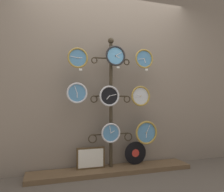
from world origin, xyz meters
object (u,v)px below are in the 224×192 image
at_px(clock_middle_left, 77,93).
at_px(clock_top_left, 78,58).
at_px(display_stand, 111,125).
at_px(clock_middle_right, 141,96).
at_px(clock_top_right, 144,59).
at_px(clock_middle_center, 109,96).
at_px(picture_frame, 91,158).
at_px(clock_bottom_right, 146,133).
at_px(vinyl_record, 135,153).
at_px(clock_top_center, 115,56).
at_px(clock_bottom_center, 111,133).

bearing_deg(clock_middle_left, clock_top_left, -69.59).
distance_m(display_stand, clock_middle_right, 0.58).
relative_size(clock_top_left, clock_top_right, 0.97).
height_order(clock_middle_left, clock_middle_center, clock_middle_left).
height_order(clock_middle_center, picture_frame, clock_middle_center).
bearing_deg(clock_top_right, clock_bottom_right, -51.52).
xyz_separation_m(clock_middle_center, vinyl_record, (0.41, 0.08, -0.80)).
bearing_deg(display_stand, picture_frame, -177.25).
bearing_deg(clock_middle_right, display_stand, 168.66).
distance_m(clock_top_left, clock_middle_left, 0.45).
relative_size(clock_top_right, picture_frame, 0.72).
relative_size(clock_middle_left, vinyl_record, 0.83).
relative_size(clock_top_center, clock_middle_center, 1.00).
height_order(clock_middle_left, clock_middle_right, clock_middle_left).
bearing_deg(clock_middle_center, clock_top_left, -179.25).
bearing_deg(clock_top_right, display_stand, 167.92).
distance_m(clock_middle_left, clock_bottom_center, 0.69).
bearing_deg(clock_middle_right, clock_middle_center, -179.24).
bearing_deg(display_stand, clock_bottom_right, -14.29).
height_order(clock_top_right, vinyl_record, clock_top_right).
height_order(clock_middle_left, vinyl_record, clock_middle_left).
bearing_deg(vinyl_record, clock_middle_right, -56.88).
xyz_separation_m(clock_middle_center, picture_frame, (-0.23, 0.07, -0.82)).
bearing_deg(vinyl_record, clock_top_center, -165.86).
height_order(clock_top_left, clock_bottom_center, clock_top_left).
height_order(clock_middle_center, clock_bottom_center, clock_middle_center).
distance_m(clock_middle_left, clock_bottom_right, 1.10).
xyz_separation_m(clock_middle_center, clock_bottom_right, (0.53, -0.03, -0.50)).
relative_size(clock_top_center, picture_frame, 0.73).
bearing_deg(display_stand, clock_top_right, -12.08).
bearing_deg(clock_bottom_center, clock_middle_right, 1.81).
distance_m(clock_top_center, clock_middle_right, 0.66).
height_order(clock_middle_right, clock_bottom_center, clock_middle_right).
xyz_separation_m(clock_middle_left, clock_middle_right, (0.89, -0.00, -0.03)).
distance_m(clock_top_left, clock_middle_center, 0.64).
bearing_deg(clock_middle_center, clock_top_right, -1.12).
xyz_separation_m(display_stand, clock_middle_left, (-0.48, -0.08, 0.43)).
relative_size(clock_top_center, clock_middle_right, 0.97).
distance_m(clock_middle_left, vinyl_record, 1.19).
bearing_deg(picture_frame, clock_top_right, -6.50).
distance_m(clock_top_left, clock_top_center, 0.51).
relative_size(clock_middle_center, clock_bottom_center, 1.05).
height_order(clock_bottom_center, vinyl_record, clock_bottom_center).
bearing_deg(clock_middle_center, display_stand, 60.55).
relative_size(clock_top_left, vinyl_record, 0.82).
height_order(clock_top_left, clock_top_right, clock_top_right).
bearing_deg(clock_middle_left, clock_top_right, -1.21).
bearing_deg(clock_top_left, clock_top_right, -0.27).
bearing_deg(clock_top_left, clock_top_center, 0.21).
bearing_deg(clock_middle_left, clock_middle_right, -0.25).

